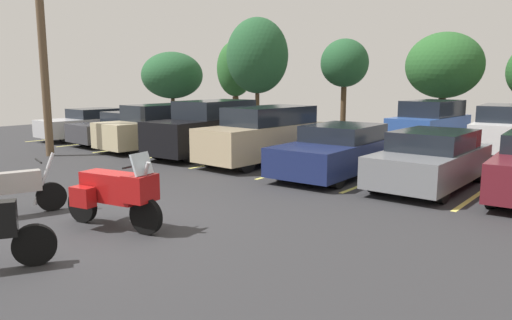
{
  "coord_description": "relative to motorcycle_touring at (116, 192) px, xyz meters",
  "views": [
    {
      "loc": [
        7.74,
        -4.99,
        2.7
      ],
      "look_at": [
        1.68,
        2.6,
        1.09
      ],
      "focal_mm": 33.61,
      "sensor_mm": 36.0,
      "label": 1
    }
  ],
  "objects": [
    {
      "name": "utility_pole",
      "position": [
        -9.28,
        3.7,
        3.1
      ],
      "size": [
        1.79,
        0.49,
        7.33
      ],
      "color": "brown",
      "rests_on": "ground"
    },
    {
      "name": "tree_center",
      "position": [
        -18.57,
        17.89,
        2.38
      ],
      "size": [
        4.28,
        4.28,
        4.7
      ],
      "color": "#4C3823",
      "rests_on": "ground"
    },
    {
      "name": "parking_stripes",
      "position": [
        -2.12,
        7.46,
        -0.69
      ],
      "size": [
        23.91,
        4.77,
        0.01
      ],
      "color": "#EAE066",
      "rests_on": "ground"
    },
    {
      "name": "car_grey",
      "position": [
        3.29,
        7.15,
        0.02
      ],
      "size": [
        1.87,
        4.4,
        1.45
      ],
      "color": "slate",
      "rests_on": "ground"
    },
    {
      "name": "tree_rear",
      "position": [
        -6.15,
        19.9,
        2.98
      ],
      "size": [
        2.74,
        2.74,
        5.07
      ],
      "color": "#4C3823",
      "rests_on": "ground"
    },
    {
      "name": "tree_left",
      "position": [
        -10.2,
        16.98,
        3.43
      ],
      "size": [
        3.56,
        3.56,
        6.28
      ],
      "color": "#4C3823",
      "rests_on": "ground"
    },
    {
      "name": "car_far_blue",
      "position": [
        0.76,
        14.39,
        0.26
      ],
      "size": [
        2.07,
        4.37,
        1.92
      ],
      "color": "#2D519E",
      "rests_on": "ground"
    },
    {
      "name": "ground",
      "position": [
        -0.43,
        -0.07,
        -0.75
      ],
      "size": [
        44.0,
        44.0,
        0.1
      ],
      "primitive_type": "cube",
      "color": "#2D2D30"
    },
    {
      "name": "car_navy",
      "position": [
        0.61,
        7.18,
        0.0
      ],
      "size": [
        2.1,
        4.91,
        1.43
      ],
      "color": "navy",
      "rests_on": "ground"
    },
    {
      "name": "car_black",
      "position": [
        -4.92,
        7.49,
        0.28
      ],
      "size": [
        2.12,
        4.98,
        1.98
      ],
      "color": "black",
      "rests_on": "ground"
    },
    {
      "name": "tree_right",
      "position": [
        -0.15,
        18.61,
        2.71
      ],
      "size": [
        3.58,
        3.58,
        4.98
      ],
      "color": "#4C3823",
      "rests_on": "ground"
    },
    {
      "name": "car_tan",
      "position": [
        -2.33,
        7.43,
        0.24
      ],
      "size": [
        1.97,
        4.8,
        1.85
      ],
      "color": "tan",
      "rests_on": "ground"
    },
    {
      "name": "motorcycle_second",
      "position": [
        -2.35,
        -0.79,
        -0.16
      ],
      "size": [
        0.82,
        2.02,
        1.24
      ],
      "color": "black",
      "rests_on": "ground"
    },
    {
      "name": "car_champagne",
      "position": [
        -7.61,
        7.48,
        0.18
      ],
      "size": [
        2.14,
        5.0,
        1.77
      ],
      "color": "#C1B289",
      "rests_on": "ground"
    },
    {
      "name": "car_far_white",
      "position": [
        3.39,
        14.75,
        0.2
      ],
      "size": [
        2.21,
        4.44,
        1.8
      ],
      "color": "white",
      "rests_on": "ground"
    },
    {
      "name": "car_charcoal",
      "position": [
        -10.03,
        7.64,
        -0.01
      ],
      "size": [
        2.14,
        4.67,
        1.38
      ],
      "color": "#38383D",
      "rests_on": "ground"
    },
    {
      "name": "tree_center_right",
      "position": [
        -13.56,
        18.89,
        2.75
      ],
      "size": [
        2.41,
        2.41,
        5.26
      ],
      "color": "#4C3823",
      "rests_on": "ground"
    },
    {
      "name": "motorcycle_touring",
      "position": [
        0.0,
        0.0,
        0.0
      ],
      "size": [
        2.22,
        1.03,
        1.46
      ],
      "color": "black",
      "rests_on": "ground"
    },
    {
      "name": "car_silver",
      "position": [
        -12.71,
        7.58,
        0.0
      ],
      "size": [
        1.98,
        4.65,
        1.42
      ],
      "color": "#B7B7BC",
      "rests_on": "ground"
    }
  ]
}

